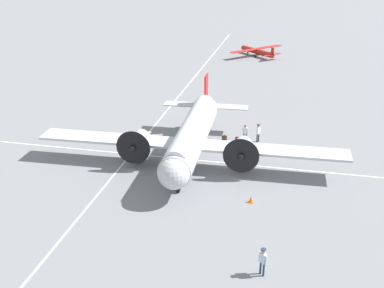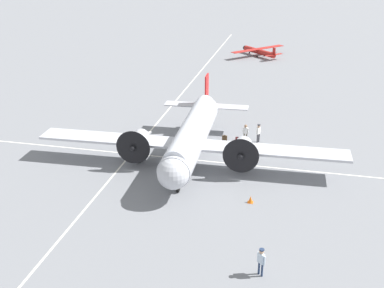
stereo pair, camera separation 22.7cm
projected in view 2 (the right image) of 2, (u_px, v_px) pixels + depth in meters
name	position (u px, v px, depth m)	size (l,w,h in m)	color
ground_plane	(192.00, 161.00, 41.62)	(300.00, 300.00, 0.00)	slate
apron_line_eastwest	(193.00, 160.00, 41.88)	(120.00, 0.16, 0.01)	silver
apron_line_northsouth	(130.00, 155.00, 42.79)	(0.16, 120.00, 0.01)	silver
airliner_main	(191.00, 137.00, 40.28)	(25.94, 16.86, 5.64)	silver
crew_foreground	(261.00, 259.00, 27.12)	(0.49, 0.42, 1.78)	navy
passenger_boarding	(259.00, 131.00, 45.08)	(0.41, 0.53, 1.77)	#2D2D33
ramp_agent	(246.00, 131.00, 45.18)	(0.56, 0.32, 1.74)	#473D2D
suitcase_near_door	(225.00, 138.00, 45.72)	(0.47, 0.16, 0.57)	#47331E
suitcase_upright_spare	(237.00, 139.00, 45.57)	(0.37, 0.16, 0.47)	maroon
light_aircraft_distant	(258.00, 51.00, 78.36)	(8.08, 8.33, 2.01)	#B2231E
traffic_cone	(251.00, 200.00, 35.02)	(0.40, 0.40, 0.52)	orange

